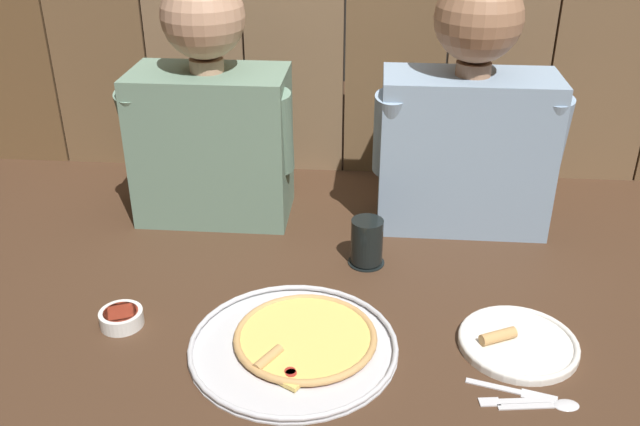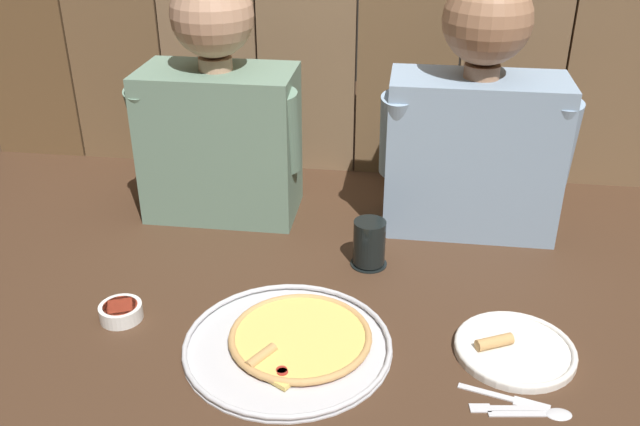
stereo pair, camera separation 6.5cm
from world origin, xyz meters
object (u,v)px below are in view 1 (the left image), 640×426
at_px(dipping_bowl, 121,317).
at_px(diner_right, 469,112).
at_px(dinner_plate, 518,342).
at_px(diner_left, 210,109).
at_px(pizza_tray, 298,342).
at_px(drinking_glass, 367,242).

xyz_separation_m(dipping_bowl, diner_right, (0.70, 0.49, 0.27)).
distance_m(dinner_plate, diner_left, 0.88).
relative_size(dipping_bowl, diner_left, 0.14).
bearing_deg(pizza_tray, diner_right, 56.82).
distance_m(pizza_tray, dinner_plate, 0.41).
height_order(dipping_bowl, diner_left, diner_left).
height_order(diner_left, diner_right, diner_right).
xyz_separation_m(drinking_glass, diner_right, (0.22, 0.22, 0.24)).
relative_size(dinner_plate, diner_right, 0.37).
relative_size(pizza_tray, diner_right, 0.64).
bearing_deg(diner_left, diner_right, 0.01).
bearing_deg(dinner_plate, pizza_tray, -175.06).
bearing_deg(drinking_glass, dinner_plate, -43.40).
xyz_separation_m(pizza_tray, dipping_bowl, (-0.35, 0.04, 0.01)).
distance_m(pizza_tray, dipping_bowl, 0.35).
relative_size(dinner_plate, dipping_bowl, 2.63).
relative_size(pizza_tray, drinking_glass, 3.61).
xyz_separation_m(dinner_plate, dipping_bowl, (-0.76, 0.00, 0.01)).
height_order(pizza_tray, dipping_bowl, dipping_bowl).
height_order(pizza_tray, dinner_plate, dinner_plate).
bearing_deg(drinking_glass, dipping_bowl, -150.13).
distance_m(dinner_plate, dipping_bowl, 0.76).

